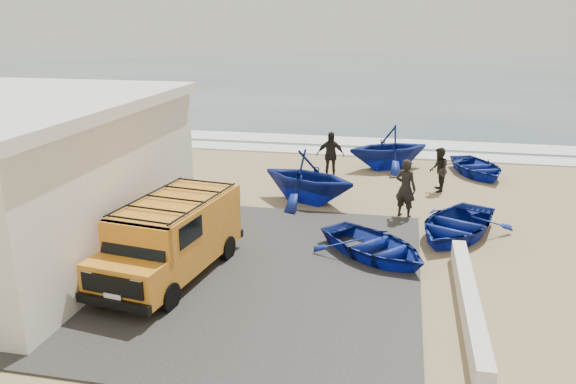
{
  "coord_description": "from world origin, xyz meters",
  "views": [
    {
      "loc": [
        3.35,
        -14.69,
        6.31
      ],
      "look_at": [
        0.01,
        1.31,
        1.2
      ],
      "focal_mm": 35.0,
      "sensor_mm": 36.0,
      "label": 1
    }
  ],
  "objects_px": {
    "fisherman_front": "(406,188)",
    "boat_far_right": "(477,167)",
    "boat_mid_left": "(308,176)",
    "boat_near_left": "(374,246)",
    "parapet": "(469,303)",
    "boat_near_right": "(456,224)",
    "fisherman_middle": "(439,170)",
    "boat_far_left": "(389,147)",
    "fisherman_back": "(330,155)",
    "van": "(172,236)"
  },
  "relations": [
    {
      "from": "parapet",
      "to": "boat_near_left",
      "type": "distance_m",
      "value": 3.46
    },
    {
      "from": "fisherman_middle",
      "to": "fisherman_back",
      "type": "bearing_deg",
      "value": -103.51
    },
    {
      "from": "parapet",
      "to": "boat_near_right",
      "type": "height_order",
      "value": "boat_near_right"
    },
    {
      "from": "van",
      "to": "boat_mid_left",
      "type": "relative_size",
      "value": 1.37
    },
    {
      "from": "boat_mid_left",
      "to": "boat_near_left",
      "type": "bearing_deg",
      "value": -127.75
    },
    {
      "from": "fisherman_front",
      "to": "fisherman_back",
      "type": "relative_size",
      "value": 1.02
    },
    {
      "from": "fisherman_front",
      "to": "parapet",
      "type": "bearing_deg",
      "value": 129.92
    },
    {
      "from": "boat_far_right",
      "to": "boat_near_left",
      "type": "bearing_deg",
      "value": -131.31
    },
    {
      "from": "boat_near_right",
      "to": "fisherman_front",
      "type": "distance_m",
      "value": 2.21
    },
    {
      "from": "fisherman_back",
      "to": "fisherman_middle",
      "type": "bearing_deg",
      "value": -21.74
    },
    {
      "from": "parapet",
      "to": "boat_far_left",
      "type": "xyz_separation_m",
      "value": [
        -2.23,
        12.33,
        0.67
      ]
    },
    {
      "from": "boat_far_right",
      "to": "boat_mid_left",
      "type": "bearing_deg",
      "value": -161.92
    },
    {
      "from": "parapet",
      "to": "fisherman_back",
      "type": "xyz_separation_m",
      "value": [
        -4.49,
        10.29,
        0.69
      ]
    },
    {
      "from": "boat_far_left",
      "to": "fisherman_back",
      "type": "bearing_deg",
      "value": -76.33
    },
    {
      "from": "fisherman_back",
      "to": "van",
      "type": "bearing_deg",
      "value": -114.3
    },
    {
      "from": "van",
      "to": "boat_near_left",
      "type": "height_order",
      "value": "van"
    },
    {
      "from": "boat_far_right",
      "to": "fisherman_middle",
      "type": "distance_m",
      "value": 3.16
    },
    {
      "from": "boat_far_right",
      "to": "fisherman_front",
      "type": "distance_m",
      "value": 6.49
    },
    {
      "from": "boat_near_right",
      "to": "fisherman_middle",
      "type": "bearing_deg",
      "value": 119.0
    },
    {
      "from": "boat_far_right",
      "to": "parapet",
      "type": "bearing_deg",
      "value": -116.67
    },
    {
      "from": "boat_near_right",
      "to": "boat_mid_left",
      "type": "relative_size",
      "value": 1.06
    },
    {
      "from": "boat_near_right",
      "to": "boat_mid_left",
      "type": "height_order",
      "value": "boat_mid_left"
    },
    {
      "from": "boat_near_left",
      "to": "boat_far_right",
      "type": "relative_size",
      "value": 1.0
    },
    {
      "from": "boat_far_right",
      "to": "boat_far_left",
      "type": "bearing_deg",
      "value": 154.36
    },
    {
      "from": "boat_far_left",
      "to": "boat_far_right",
      "type": "distance_m",
      "value": 3.74
    },
    {
      "from": "boat_far_right",
      "to": "fisherman_middle",
      "type": "relative_size",
      "value": 2.05
    },
    {
      "from": "van",
      "to": "boat_near_left",
      "type": "relative_size",
      "value": 1.42
    },
    {
      "from": "boat_near_right",
      "to": "fisherman_front",
      "type": "relative_size",
      "value": 1.93
    },
    {
      "from": "van",
      "to": "boat_far_right",
      "type": "bearing_deg",
      "value": 61.18
    },
    {
      "from": "van",
      "to": "boat_near_right",
      "type": "xyz_separation_m",
      "value": [
        7.22,
        4.19,
        -0.69
      ]
    },
    {
      "from": "fisherman_front",
      "to": "fisherman_middle",
      "type": "bearing_deg",
      "value": -84.29
    },
    {
      "from": "boat_near_left",
      "to": "boat_mid_left",
      "type": "bearing_deg",
      "value": 71.86
    },
    {
      "from": "fisherman_front",
      "to": "fisherman_middle",
      "type": "distance_m",
      "value": 3.37
    },
    {
      "from": "boat_near_right",
      "to": "fisherman_middle",
      "type": "relative_size",
      "value": 2.25
    },
    {
      "from": "van",
      "to": "fisherman_back",
      "type": "bearing_deg",
      "value": 82.82
    },
    {
      "from": "boat_near_right",
      "to": "boat_mid_left",
      "type": "bearing_deg",
      "value": 179.29
    },
    {
      "from": "parapet",
      "to": "boat_mid_left",
      "type": "bearing_deg",
      "value": 124.43
    },
    {
      "from": "boat_far_right",
      "to": "fisherman_front",
      "type": "height_order",
      "value": "fisherman_front"
    },
    {
      "from": "fisherman_front",
      "to": "boat_far_right",
      "type": "bearing_deg",
      "value": -90.13
    },
    {
      "from": "fisherman_back",
      "to": "fisherman_front",
      "type": "bearing_deg",
      "value": -62.63
    },
    {
      "from": "boat_mid_left",
      "to": "fisherman_middle",
      "type": "xyz_separation_m",
      "value": [
        4.58,
        2.27,
        -0.1
      ]
    },
    {
      "from": "boat_near_right",
      "to": "boat_mid_left",
      "type": "xyz_separation_m",
      "value": [
        -4.9,
        2.36,
        0.55
      ]
    },
    {
      "from": "boat_mid_left",
      "to": "boat_far_left",
      "type": "relative_size",
      "value": 0.99
    },
    {
      "from": "boat_far_left",
      "to": "parapet",
      "type": "bearing_deg",
      "value": -18.24
    },
    {
      "from": "boat_mid_left",
      "to": "boat_far_left",
      "type": "height_order",
      "value": "boat_far_left"
    },
    {
      "from": "van",
      "to": "boat_far_left",
      "type": "height_order",
      "value": "van"
    },
    {
      "from": "boat_near_right",
      "to": "boat_far_right",
      "type": "distance_m",
      "value": 7.38
    },
    {
      "from": "boat_near_right",
      "to": "boat_far_left",
      "type": "bearing_deg",
      "value": 131.74
    },
    {
      "from": "boat_far_left",
      "to": "fisherman_back",
      "type": "relative_size",
      "value": 1.87
    },
    {
      "from": "van",
      "to": "fisherman_front",
      "type": "distance_m",
      "value": 8.04
    }
  ]
}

